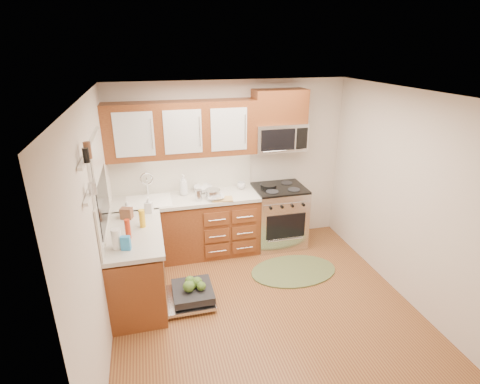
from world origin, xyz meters
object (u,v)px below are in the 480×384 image
object	(u,v)px
upper_cabinets	(182,129)
sink	(149,210)
stock_pot	(213,194)
bowl_a	(216,198)
cutting_board	(222,199)
paper_towel_roll	(117,239)
rug	(293,271)
skillet	(269,186)
cup	(241,185)
microwave	(279,137)
dishwasher	(190,295)
bowl_b	(203,189)
range	(279,216)

from	to	relation	value
upper_cabinets	sink	xyz separation A→B (m)	(-0.52, -0.16, -1.07)
stock_pot	bowl_a	size ratio (longest dim) A/B	0.91
stock_pot	cutting_board	bearing A→B (deg)	-35.82
sink	paper_towel_roll	world-z (taller)	paper_towel_roll
rug	stock_pot	bearing A→B (deg)	144.70
skillet	cup	xyz separation A→B (m)	(-0.40, 0.11, 0.00)
upper_cabinets	microwave	distance (m)	1.42
dishwasher	stock_pot	size ratio (longest dim) A/B	3.22
skillet	cup	size ratio (longest dim) A/B	1.81
stock_pot	cup	bearing A→B (deg)	29.58
rug	cup	distance (m)	1.46
bowl_a	bowl_b	world-z (taller)	bowl_b
sink	cup	distance (m)	1.39
cup	skillet	bearing A→B (deg)	-15.00
microwave	dishwasher	xyz separation A→B (m)	(-1.54, -1.25, -1.60)
bowl_a	cup	world-z (taller)	cup
cup	paper_towel_roll	bearing A→B (deg)	-140.89
paper_towel_roll	cup	world-z (taller)	paper_towel_roll
upper_cabinets	rug	xyz separation A→B (m)	(1.35, -0.97, -1.86)
stock_pot	bowl_a	world-z (taller)	stock_pot
microwave	dishwasher	bearing A→B (deg)	-140.93
sink	skillet	size ratio (longest dim) A/B	2.63
bowl_b	cup	size ratio (longest dim) A/B	2.12
rug	cup	xyz separation A→B (m)	(-0.50, 0.97, 0.97)
microwave	dishwasher	size ratio (longest dim) A/B	1.09
upper_cabinets	skillet	world-z (taller)	upper_cabinets
microwave	bowl_a	world-z (taller)	microwave
bowl_a	rug	bearing A→B (deg)	-33.86
stock_pot	bowl_a	xyz separation A→B (m)	(0.03, -0.06, -0.04)
range	cutting_board	bearing A→B (deg)	-167.22
upper_cabinets	microwave	world-z (taller)	upper_cabinets
upper_cabinets	bowl_a	world-z (taller)	upper_cabinets
rug	bowl_a	distance (m)	1.49
cup	bowl_b	bearing A→B (deg)	178.06
paper_towel_roll	skillet	bearing A→B (deg)	31.36
microwave	cup	xyz separation A→B (m)	(-0.56, 0.03, -0.72)
cup	sink	bearing A→B (deg)	-173.32
cutting_board	paper_towel_roll	size ratio (longest dim) A/B	1.27
skillet	bowl_a	bearing A→B (deg)	-165.34
sink	cutting_board	distance (m)	1.03
microwave	stock_pot	world-z (taller)	microwave
dishwasher	bowl_a	size ratio (longest dim) A/B	2.93
dishwasher	stock_pot	distance (m)	1.43
paper_towel_roll	rug	bearing A→B (deg)	10.77
microwave	skillet	bearing A→B (deg)	-154.69
range	stock_pot	bearing A→B (deg)	-173.20
microwave	skillet	size ratio (longest dim) A/B	3.23
stock_pot	bowl_b	bearing A→B (deg)	107.76
sink	stock_pot	xyz separation A→B (m)	(0.89, -0.11, 0.19)
sink	paper_towel_roll	distance (m)	1.31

